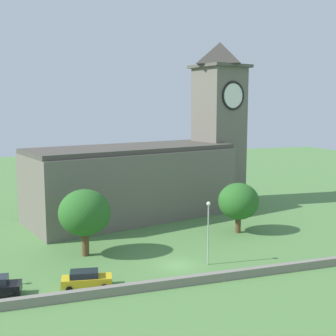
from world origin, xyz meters
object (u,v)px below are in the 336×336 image
Objects in this scene: church at (155,166)px; tree_riverside_east at (85,213)px; streetlamp_west_mid at (208,223)px; tree_by_tower at (239,201)px; car_yellow at (86,279)px.

tree_riverside_east is at bearing -128.36° from church.
streetlamp_west_mid is at bearing -92.91° from church.
church reaches higher than tree_by_tower.
church is at bearing 87.09° from streetlamp_west_mid.
streetlamp_west_mid is (13.37, 2.02, 3.81)m from car_yellow.
church is 5.61× the size of tree_by_tower.
church is 24.26m from streetlamp_west_mid.
streetlamp_west_mid is at bearing -131.31° from tree_by_tower.
car_yellow is at bearing -171.39° from streetlamp_west_mid.
streetlamp_west_mid is 14.11m from tree_riverside_east.
church is at bearing 118.36° from tree_by_tower.
car_yellow is (-14.59, -26.08, -6.72)m from church.
church is 5.49× the size of streetlamp_west_mid.
car_yellow is 25.46m from tree_by_tower.
church reaches higher than streetlamp_west_mid.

